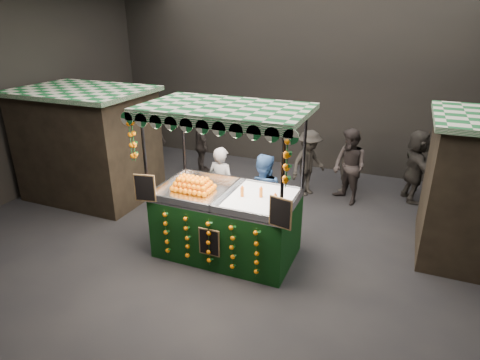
% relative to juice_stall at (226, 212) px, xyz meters
% --- Properties ---
extents(ground, '(12.00, 12.00, 0.00)m').
position_rel_juice_stall_xyz_m(ground, '(0.26, 0.24, -0.86)').
color(ground, black).
rests_on(ground, ground).
extents(market_hall, '(12.10, 10.10, 5.05)m').
position_rel_juice_stall_xyz_m(market_hall, '(0.26, 0.24, 2.52)').
color(market_hall, black).
rests_on(market_hall, ground).
extents(neighbour_stall_left, '(3.00, 2.20, 2.60)m').
position_rel_juice_stall_xyz_m(neighbour_stall_left, '(-4.14, 1.24, 0.45)').
color(neighbour_stall_left, black).
rests_on(neighbour_stall_left, ground).
extents(juice_stall, '(2.87, 1.69, 2.78)m').
position_rel_juice_stall_xyz_m(juice_stall, '(0.00, 0.00, 0.00)').
color(juice_stall, black).
rests_on(juice_stall, ground).
extents(vendor_grey, '(0.68, 0.50, 1.68)m').
position_rel_juice_stall_xyz_m(vendor_grey, '(-0.61, 1.12, -0.02)').
color(vendor_grey, gray).
rests_on(vendor_grey, ground).
extents(vendor_blue, '(0.90, 0.74, 1.71)m').
position_rel_juice_stall_xyz_m(vendor_blue, '(0.35, 0.95, -0.01)').
color(vendor_blue, navy).
rests_on(vendor_blue, ground).
extents(shopper_0, '(0.78, 0.62, 1.87)m').
position_rel_juice_stall_xyz_m(shopper_0, '(-3.78, 3.01, 0.07)').
color(shopper_0, '#2B2723').
rests_on(shopper_0, ground).
extents(shopper_1, '(1.09, 1.07, 1.77)m').
position_rel_juice_stall_xyz_m(shopper_1, '(1.70, 3.16, 0.02)').
color(shopper_1, '#2C2524').
rests_on(shopper_1, ground).
extents(shopper_2, '(0.89, 0.88, 1.51)m').
position_rel_juice_stall_xyz_m(shopper_2, '(-2.41, 3.66, -0.11)').
color(shopper_2, '#282320').
rests_on(shopper_2, ground).
extents(shopper_3, '(1.05, 1.21, 1.63)m').
position_rel_juice_stall_xyz_m(shopper_3, '(0.72, 3.25, -0.05)').
color(shopper_3, black).
rests_on(shopper_3, ground).
extents(shopper_4, '(0.95, 0.68, 1.80)m').
position_rel_juice_stall_xyz_m(shopper_4, '(-4.24, 3.83, 0.04)').
color(shopper_4, black).
rests_on(shopper_4, ground).
extents(shopper_5, '(1.03, 1.68, 1.73)m').
position_rel_juice_stall_xyz_m(shopper_5, '(3.12, 3.88, 0.00)').
color(shopper_5, '#2E2A26').
rests_on(shopper_5, ground).
extents(shopper_6, '(0.42, 0.61, 1.60)m').
position_rel_juice_stall_xyz_m(shopper_6, '(1.53, 3.88, -0.07)').
color(shopper_6, '#2E2A25').
rests_on(shopper_6, ground).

